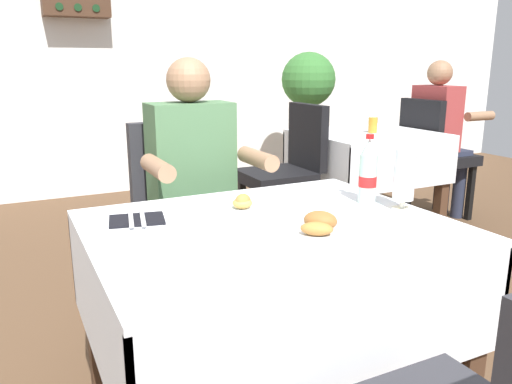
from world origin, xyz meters
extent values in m
cube|color=white|center=(0.00, 3.82, 1.39)|extent=(11.00, 0.12, 2.78)
cube|color=white|center=(0.13, 0.12, 0.74)|extent=(1.09, 0.88, 0.02)
cube|color=white|center=(0.13, -0.31, 0.57)|extent=(1.09, 0.02, 0.32)
cube|color=white|center=(0.13, 0.55, 0.57)|extent=(1.09, 0.02, 0.32)
cube|color=white|center=(-0.41, 0.12, 0.57)|extent=(0.02, 0.88, 0.32)
cube|color=white|center=(0.67, 0.12, 0.57)|extent=(0.02, 0.88, 0.32)
cube|color=#472D1E|center=(0.61, -0.26, 0.36)|extent=(0.07, 0.07, 0.73)
cube|color=#472D1E|center=(-0.36, 0.50, 0.36)|extent=(0.07, 0.07, 0.73)
cube|color=#472D1E|center=(0.61, 0.50, 0.36)|extent=(0.07, 0.07, 0.73)
cube|color=#2D2D33|center=(0.13, 0.86, 0.49)|extent=(0.44, 0.44, 0.08)
cube|color=#2D2D33|center=(0.13, 1.11, 0.75)|extent=(0.42, 0.06, 0.44)
cube|color=black|center=(-0.04, 0.69, 0.23)|extent=(0.04, 0.04, 0.45)
cube|color=black|center=(0.30, 0.69, 0.23)|extent=(0.04, 0.04, 0.45)
cube|color=black|center=(-0.04, 1.03, 0.23)|extent=(0.04, 0.04, 0.45)
cube|color=black|center=(0.30, 1.03, 0.23)|extent=(0.04, 0.04, 0.45)
cylinder|color=#282D42|center=(0.06, 0.66, 0.23)|extent=(0.10, 0.10, 0.45)
cylinder|color=#282D42|center=(0.22, 0.66, 0.23)|extent=(0.10, 0.10, 0.45)
cube|color=#282D42|center=(0.14, 0.82, 0.51)|extent=(0.34, 0.36, 0.12)
cube|color=#4C754C|center=(0.14, 0.90, 0.82)|extent=(0.36, 0.20, 0.50)
sphere|color=#997051|center=(0.14, 0.90, 1.17)|extent=(0.19, 0.19, 0.19)
cylinder|color=#997051|center=(-0.07, 0.67, 0.85)|extent=(0.07, 0.26, 0.07)
cylinder|color=#997051|center=(0.36, 0.67, 0.85)|extent=(0.07, 0.26, 0.07)
cube|color=white|center=(0.20, -0.05, 0.76)|extent=(0.24, 0.24, 0.01)
ellipsoid|color=#99602D|center=(0.21, -0.03, 0.79)|extent=(0.12, 0.13, 0.06)
ellipsoid|color=#B77A38|center=(0.18, -0.06, 0.78)|extent=(0.10, 0.10, 0.04)
cube|color=white|center=(0.10, 0.28, 0.76)|extent=(0.25, 0.25, 0.01)
ellipsoid|color=gold|center=(0.11, 0.28, 0.78)|extent=(0.08, 0.07, 0.04)
ellipsoid|color=#B77A38|center=(0.11, 0.28, 0.79)|extent=(0.06, 0.05, 0.05)
cylinder|color=white|center=(0.61, 0.06, 0.75)|extent=(0.07, 0.07, 0.01)
cylinder|color=white|center=(0.61, 0.06, 0.77)|extent=(0.02, 0.02, 0.03)
cylinder|color=white|center=(0.61, 0.06, 0.87)|extent=(0.07, 0.07, 0.17)
cylinder|color=gold|center=(0.61, 0.06, 0.82)|extent=(0.06, 0.06, 0.08)
cylinder|color=silver|center=(0.55, 0.19, 0.84)|extent=(0.06, 0.06, 0.18)
cylinder|color=red|center=(0.55, 0.19, 0.83)|extent=(0.06, 0.06, 0.04)
cone|color=silver|center=(0.55, 0.19, 0.95)|extent=(0.06, 0.06, 0.05)
cylinder|color=red|center=(0.55, 0.19, 0.99)|extent=(0.03, 0.03, 0.02)
cube|color=black|center=(-0.24, 0.34, 0.75)|extent=(0.19, 0.16, 0.01)
cube|color=silver|center=(-0.25, 0.34, 0.76)|extent=(0.05, 0.19, 0.01)
cube|color=silver|center=(-0.22, 0.33, 0.76)|extent=(0.05, 0.19, 0.01)
cube|color=white|center=(1.79, 1.73, 0.74)|extent=(0.93, 0.85, 0.02)
cube|color=white|center=(1.79, 1.31, 0.57)|extent=(0.93, 0.02, 0.32)
cube|color=white|center=(1.79, 2.14, 0.57)|extent=(0.93, 0.02, 0.32)
cube|color=white|center=(1.33, 1.73, 0.57)|extent=(0.02, 0.85, 0.32)
cube|color=white|center=(2.24, 1.73, 0.57)|extent=(0.02, 0.85, 0.32)
cube|color=#472D1E|center=(1.38, 1.36, 0.36)|extent=(0.07, 0.07, 0.73)
cube|color=#472D1E|center=(2.19, 1.36, 0.36)|extent=(0.07, 0.07, 0.73)
cube|color=#472D1E|center=(1.38, 2.09, 0.36)|extent=(0.07, 0.07, 0.73)
cube|color=#472D1E|center=(2.19, 2.09, 0.36)|extent=(0.07, 0.07, 0.73)
cube|color=black|center=(1.02, 1.73, 0.49)|extent=(0.44, 0.44, 0.08)
cube|color=black|center=(1.27, 1.73, 0.75)|extent=(0.06, 0.42, 0.44)
cube|color=black|center=(0.85, 1.90, 0.23)|extent=(0.04, 0.04, 0.45)
cube|color=black|center=(0.85, 1.56, 0.23)|extent=(0.04, 0.04, 0.45)
cube|color=black|center=(1.19, 1.90, 0.23)|extent=(0.04, 0.04, 0.45)
cube|color=black|center=(1.19, 1.56, 0.23)|extent=(0.04, 0.04, 0.45)
cube|color=black|center=(2.55, 1.73, 0.49)|extent=(0.44, 0.44, 0.08)
cube|color=black|center=(2.30, 1.73, 0.75)|extent=(0.06, 0.42, 0.44)
cube|color=black|center=(2.72, 1.56, 0.23)|extent=(0.04, 0.04, 0.45)
cube|color=black|center=(2.72, 1.90, 0.23)|extent=(0.04, 0.04, 0.45)
cube|color=black|center=(2.38, 1.56, 0.23)|extent=(0.04, 0.04, 0.45)
cube|color=black|center=(2.38, 1.90, 0.23)|extent=(0.04, 0.04, 0.45)
cylinder|color=#282D42|center=(2.69, 1.65, 0.23)|extent=(0.10, 0.10, 0.45)
cylinder|color=#282D42|center=(2.69, 1.81, 0.23)|extent=(0.10, 0.10, 0.45)
cube|color=#282D42|center=(2.53, 1.73, 0.51)|extent=(0.36, 0.34, 0.12)
cube|color=#9E3838|center=(2.45, 1.73, 0.82)|extent=(0.20, 0.36, 0.50)
sphere|color=#997051|center=(2.45, 1.73, 1.17)|extent=(0.19, 0.19, 0.19)
cylinder|color=#997051|center=(2.68, 1.51, 0.85)|extent=(0.26, 0.07, 0.07)
cylinder|color=#997051|center=(2.68, 1.94, 0.85)|extent=(0.26, 0.07, 0.07)
cylinder|color=#C68928|center=(1.80, 1.69, 0.80)|extent=(0.06, 0.06, 0.11)
cylinder|color=brown|center=(2.05, 2.97, 0.17)|extent=(0.34, 0.34, 0.34)
cylinder|color=brown|center=(2.05, 2.97, 0.61)|extent=(0.05, 0.05, 0.55)
sphere|color=#387533|center=(2.05, 2.97, 1.09)|extent=(0.51, 0.51, 0.51)
cylinder|color=#193D1E|center=(-0.06, 3.62, 1.70)|extent=(0.06, 0.14, 0.06)
cylinder|color=#193D1E|center=(0.09, 3.62, 1.70)|extent=(0.06, 0.14, 0.06)
cylinder|color=#193D1E|center=(0.24, 3.62, 1.70)|extent=(0.06, 0.14, 0.06)
camera|label=1|loc=(-0.58, -1.19, 1.23)|focal=35.38mm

